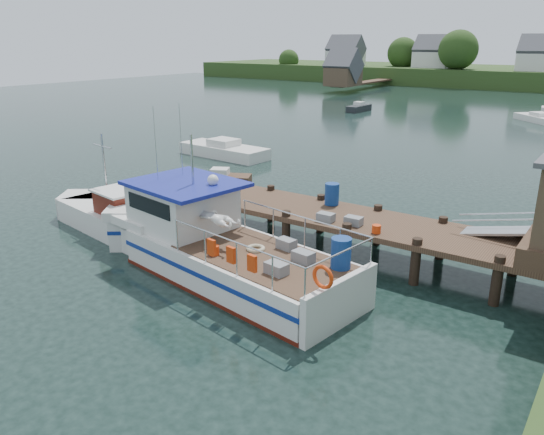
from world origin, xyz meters
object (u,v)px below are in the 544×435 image
Objects in this scene: dock at (497,220)px; moored_a at (224,150)px; lobster_boat at (210,243)px; moored_rowboat at (220,179)px; moored_e at (359,108)px; moored_d at (539,118)px; work_boat at (114,215)px.

dock is 22.56m from moored_a.
dock is 1.44× the size of lobster_boat.
lobster_boat reaches higher than dock.
moored_e is (-7.70, 32.99, 0.03)m from moored_rowboat.
moored_a is 1.75× the size of moored_e.
moored_a is (-11.68, 14.80, -0.56)m from lobster_boat.
lobster_boat is 18.86m from moored_a.
dock is 3.15× the size of moored_d.
dock is 14.73m from work_boat.
moored_rowboat is at bearing 137.38° from lobster_boat.
work_boat is (-6.06, 0.87, -0.36)m from lobster_boat.
moored_rowboat is 0.66× the size of moored_d.
moored_e is at bearing 118.32° from lobster_boat.
work_boat reaches higher than moored_e.
work_boat is 44.42m from moored_d.
dock is 2.49× the size of moored_a.
lobster_boat is 44.42m from moored_d.
moored_a reaches higher than moored_d.
work_boat is 2.01× the size of moored_e.
moored_e is (-22.85, 37.52, -1.85)m from dock.
dock is at bearing -13.05° from moored_rowboat.
moored_d is 1.38× the size of moored_e.
moored_e reaches higher than moored_rowboat.
dock is at bearing 22.80° from work_boat.
moored_d is at bearing 94.80° from lobster_boat.
moored_d is (10.19, 35.52, -0.01)m from moored_rowboat.
moored_d is 18.07m from moored_e.
work_boat is at bearing -43.92° from moored_a.
moored_d is (9.30, 43.44, -0.29)m from work_boat.
moored_a is 27.14m from moored_e.
lobster_boat is at bearing -27.59° from moored_a.
moored_a reaches higher than moored_rowboat.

